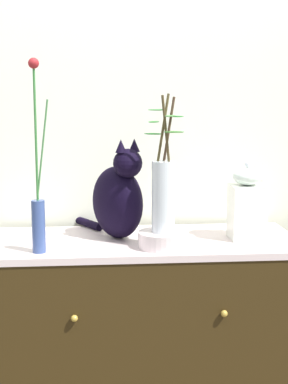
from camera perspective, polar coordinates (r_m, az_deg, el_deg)
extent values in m
cube|color=silver|center=(2.43, -0.63, 5.32)|extent=(4.40, 0.08, 2.60)
cube|color=#2F210D|center=(2.34, 0.00, -16.24)|extent=(1.14, 0.47, 0.92)
cube|color=beige|center=(2.18, 0.00, -5.00)|extent=(1.16, 0.48, 0.02)
sphere|color=#B79338|center=(2.00, -6.90, -12.30)|extent=(0.02, 0.02, 0.02)
sphere|color=#B79338|center=(2.05, 7.94, -11.82)|extent=(0.02, 0.02, 0.02)
ellipsoid|color=black|center=(2.17, -2.65, -1.03)|extent=(0.26, 0.30, 0.27)
sphere|color=black|center=(2.09, -1.62, 2.86)|extent=(0.11, 0.11, 0.11)
cone|color=black|center=(2.10, -0.97, 4.66)|extent=(0.04, 0.04, 0.05)
cone|color=black|center=(2.07, -2.30, 4.57)|extent=(0.04, 0.04, 0.05)
cylinder|color=black|center=(2.39, -5.74, -3.04)|extent=(0.14, 0.20, 0.03)
cylinder|color=#384F8A|center=(2.01, -10.38, -3.38)|extent=(0.05, 0.05, 0.18)
cylinder|color=#347536|center=(1.96, -10.65, 5.49)|extent=(0.01, 0.01, 0.44)
sphere|color=maroon|center=(1.96, -10.87, 12.41)|extent=(0.04, 0.04, 0.04)
cylinder|color=#3E773E|center=(1.97, -10.03, 4.08)|extent=(0.05, 0.01, 0.34)
cylinder|color=silver|center=(2.05, 1.90, -4.73)|extent=(0.18, 0.18, 0.06)
cylinder|color=silver|center=(2.02, 1.93, -0.49)|extent=(0.08, 0.08, 0.25)
cylinder|color=#44381F|center=(1.99, 2.30, 4.85)|extent=(0.05, 0.04, 0.33)
ellipsoid|color=#376E2B|center=(1.98, 2.97, 5.94)|extent=(0.07, 0.04, 0.01)
ellipsoid|color=#3E7A36|center=(1.96, 2.65, 7.52)|extent=(0.06, 0.08, 0.01)
cylinder|color=#433A1E|center=(2.01, 1.69, 5.00)|extent=(0.06, 0.04, 0.33)
ellipsoid|color=#2E7D30|center=(2.04, 0.96, 5.77)|extent=(0.08, 0.06, 0.01)
ellipsoid|color=#347C32|center=(2.04, 0.97, 6.95)|extent=(0.06, 0.08, 0.01)
ellipsoid|color=#3B7E3D|center=(2.04, 1.38, 8.13)|extent=(0.07, 0.04, 0.01)
cylinder|color=#4C3727|center=(2.01, 2.26, 4.84)|extent=(0.05, 0.06, 0.32)
ellipsoid|color=#3B723D|center=(2.04, 3.02, 5.96)|extent=(0.08, 0.05, 0.01)
ellipsoid|color=#2A782E|center=(2.02, 3.08, 7.48)|extent=(0.08, 0.07, 0.01)
cube|color=white|center=(2.20, 10.11, -1.97)|extent=(0.12, 0.12, 0.20)
ellipsoid|color=white|center=(2.17, 10.22, 1.53)|extent=(0.11, 0.11, 0.07)
sphere|color=silver|center=(2.17, 10.25, 2.72)|extent=(0.02, 0.02, 0.02)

